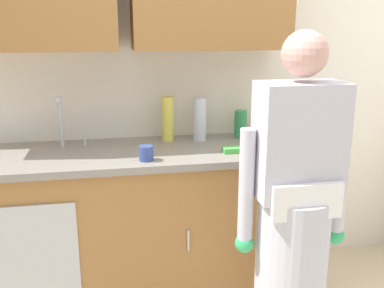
{
  "coord_description": "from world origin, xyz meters",
  "views": [
    {
      "loc": [
        -0.64,
        -1.74,
        1.63
      ],
      "look_at": [
        -0.22,
        0.55,
        1.0
      ],
      "focal_mm": 40.7,
      "sensor_mm": 36.0,
      "label": 1
    }
  ],
  "objects_px": {
    "bottle_cleaner_spray": "(200,119)",
    "cup_by_sink": "(146,153)",
    "bottle_dish_liquid": "(272,119)",
    "bottle_soap": "(241,124)",
    "person_at_sink": "(293,233)",
    "sponge": "(233,150)",
    "sink": "(68,155)",
    "bottle_water_short": "(168,119)"
  },
  "relations": [
    {
      "from": "sink",
      "to": "sponge",
      "type": "height_order",
      "value": "sink"
    },
    {
      "from": "bottle_water_short",
      "to": "sponge",
      "type": "xyz_separation_m",
      "value": [
        0.33,
        -0.33,
        -0.12
      ]
    },
    {
      "from": "bottle_cleaner_spray",
      "to": "person_at_sink",
      "type": "bearing_deg",
      "value": -71.9
    },
    {
      "from": "person_at_sink",
      "to": "bottle_dish_liquid",
      "type": "height_order",
      "value": "person_at_sink"
    },
    {
      "from": "person_at_sink",
      "to": "cup_by_sink",
      "type": "xyz_separation_m",
      "value": [
        -0.64,
        0.48,
        0.29
      ]
    },
    {
      "from": "bottle_dish_liquid",
      "to": "bottle_soap",
      "type": "xyz_separation_m",
      "value": [
        -0.2,
        0.02,
        -0.03
      ]
    },
    {
      "from": "bottle_dish_liquid",
      "to": "bottle_cleaner_spray",
      "type": "height_order",
      "value": "bottle_cleaner_spray"
    },
    {
      "from": "sink",
      "to": "sponge",
      "type": "distance_m",
      "value": 0.94
    },
    {
      "from": "person_at_sink",
      "to": "sink",
      "type": "bearing_deg",
      "value": 146.76
    },
    {
      "from": "sink",
      "to": "person_at_sink",
      "type": "height_order",
      "value": "person_at_sink"
    },
    {
      "from": "bottle_dish_liquid",
      "to": "bottle_soap",
      "type": "bearing_deg",
      "value": 172.89
    },
    {
      "from": "bottle_cleaner_spray",
      "to": "cup_by_sink",
      "type": "distance_m",
      "value": 0.53
    },
    {
      "from": "bottle_cleaner_spray",
      "to": "cup_by_sink",
      "type": "relative_size",
      "value": 3.31
    },
    {
      "from": "bottle_water_short",
      "to": "bottle_cleaner_spray",
      "type": "relative_size",
      "value": 1.03
    },
    {
      "from": "sink",
      "to": "bottle_soap",
      "type": "bearing_deg",
      "value": 9.17
    },
    {
      "from": "bottle_dish_liquid",
      "to": "bottle_cleaner_spray",
      "type": "distance_m",
      "value": 0.47
    },
    {
      "from": "bottle_water_short",
      "to": "sink",
      "type": "bearing_deg",
      "value": -163.92
    },
    {
      "from": "bottle_dish_liquid",
      "to": "bottle_water_short",
      "type": "height_order",
      "value": "bottle_water_short"
    },
    {
      "from": "cup_by_sink",
      "to": "sponge",
      "type": "height_order",
      "value": "cup_by_sink"
    },
    {
      "from": "person_at_sink",
      "to": "bottle_dish_liquid",
      "type": "xyz_separation_m",
      "value": [
        0.2,
        0.85,
        0.37
      ]
    },
    {
      "from": "bottle_soap",
      "to": "bottle_water_short",
      "type": "height_order",
      "value": "bottle_water_short"
    },
    {
      "from": "bottle_dish_liquid",
      "to": "bottle_cleaner_spray",
      "type": "bearing_deg",
      "value": 179.97
    },
    {
      "from": "bottle_cleaner_spray",
      "to": "cup_by_sink",
      "type": "height_order",
      "value": "bottle_cleaner_spray"
    },
    {
      "from": "bottle_water_short",
      "to": "sponge",
      "type": "bearing_deg",
      "value": -45.69
    },
    {
      "from": "cup_by_sink",
      "to": "sponge",
      "type": "xyz_separation_m",
      "value": [
        0.49,
        0.06,
        -0.03
      ]
    },
    {
      "from": "sponge",
      "to": "sink",
      "type": "bearing_deg",
      "value": 170.05
    },
    {
      "from": "sink",
      "to": "cup_by_sink",
      "type": "bearing_deg",
      "value": -27.74
    },
    {
      "from": "sink",
      "to": "sponge",
      "type": "xyz_separation_m",
      "value": [
        0.92,
        -0.16,
        0.03
      ]
    },
    {
      "from": "person_at_sink",
      "to": "sponge",
      "type": "distance_m",
      "value": 0.62
    },
    {
      "from": "bottle_soap",
      "to": "cup_by_sink",
      "type": "height_order",
      "value": "bottle_soap"
    },
    {
      "from": "cup_by_sink",
      "to": "sponge",
      "type": "relative_size",
      "value": 0.74
    },
    {
      "from": "sink",
      "to": "bottle_soap",
      "type": "xyz_separation_m",
      "value": [
        1.07,
        0.17,
        0.1
      ]
    },
    {
      "from": "person_at_sink",
      "to": "bottle_cleaner_spray",
      "type": "xyz_separation_m",
      "value": [
        -0.28,
        0.85,
        0.38
      ]
    },
    {
      "from": "bottle_water_short",
      "to": "cup_by_sink",
      "type": "distance_m",
      "value": 0.44
    },
    {
      "from": "sink",
      "to": "bottle_cleaner_spray",
      "type": "relative_size",
      "value": 1.87
    },
    {
      "from": "bottle_soap",
      "to": "sponge",
      "type": "height_order",
      "value": "bottle_soap"
    },
    {
      "from": "person_at_sink",
      "to": "bottle_cleaner_spray",
      "type": "height_order",
      "value": "person_at_sink"
    },
    {
      "from": "bottle_dish_liquid",
      "to": "sponge",
      "type": "relative_size",
      "value": 2.15
    },
    {
      "from": "person_at_sink",
      "to": "bottle_water_short",
      "type": "xyz_separation_m",
      "value": [
        -0.47,
        0.87,
        0.39
      ]
    },
    {
      "from": "sink",
      "to": "bottle_water_short",
      "type": "height_order",
      "value": "sink"
    },
    {
      "from": "bottle_dish_liquid",
      "to": "bottle_soap",
      "type": "relative_size",
      "value": 1.36
    },
    {
      "from": "sink",
      "to": "bottle_cleaner_spray",
      "type": "distance_m",
      "value": 0.82
    }
  ]
}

